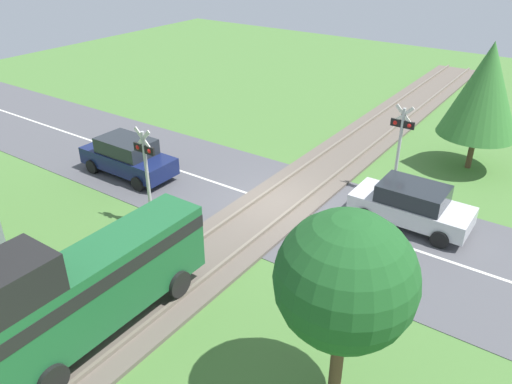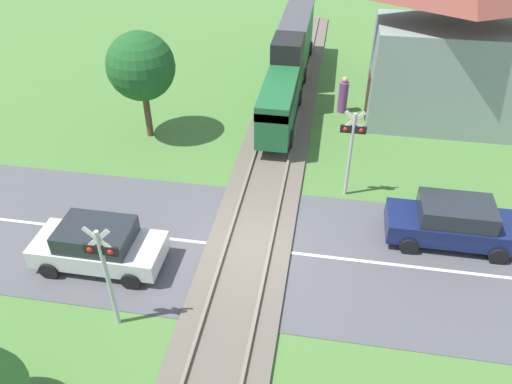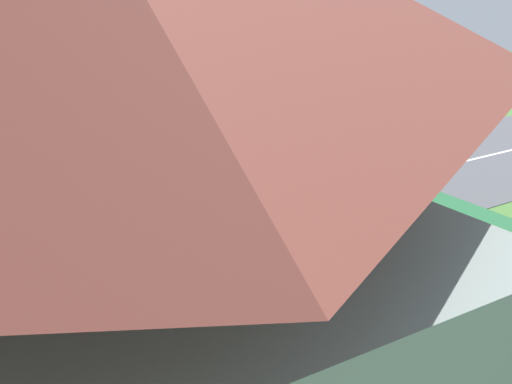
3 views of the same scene
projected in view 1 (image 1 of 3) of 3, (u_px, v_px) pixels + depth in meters
The scene contains 9 objects.
ground_plane at pixel (279, 204), 18.68m from camera, with size 60.00×60.00×0.00m, color #4C7A38.
road_surface at pixel (279, 204), 18.68m from camera, with size 48.00×6.40×0.02m.
track_bed at pixel (279, 203), 18.65m from camera, with size 2.80×48.00×0.24m.
car_near_crossing at pixel (411, 204), 17.11m from camera, with size 4.02×1.87×1.51m.
car_far_side at pixel (128, 156), 20.54m from camera, with size 4.21×1.80×1.60m.
crossing_signal_west_approach at pixel (400, 138), 18.66m from camera, with size 0.90×0.18×3.48m.
crossing_signal_east_approach at pixel (146, 164), 16.62m from camera, with size 0.90×0.18×3.48m.
tree_roadside_hedge at pixel (345, 281), 9.60m from camera, with size 2.83×2.83×4.65m.
tree_beyond_track at pixel (485, 90), 19.92m from camera, with size 3.18×3.18×5.34m.
Camera 1 is at (-8.59, 13.79, 9.27)m, focal length 35.00 mm.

